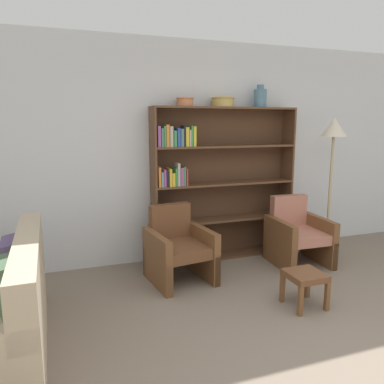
{
  "coord_description": "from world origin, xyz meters",
  "views": [
    {
      "loc": [
        -1.92,
        -1.73,
        1.75
      ],
      "look_at": [
        -0.49,
        2.33,
        0.95
      ],
      "focal_mm": 35.0,
      "sensor_mm": 36.0,
      "label": 1
    }
  ],
  "objects_px": {
    "bowl_slate": "(185,101)",
    "armchair_cushioned": "(297,234)",
    "bookshelf": "(210,187)",
    "floor_lamp": "(333,140)",
    "armchair_leather": "(178,248)",
    "footstool": "(305,279)",
    "vase_tall": "(260,98)",
    "bowl_olive": "(223,101)"
  },
  "relations": [
    {
      "from": "bowl_slate",
      "to": "armchair_cushioned",
      "type": "xyz_separation_m",
      "value": [
        1.31,
        -0.52,
        -1.63
      ]
    },
    {
      "from": "bookshelf",
      "to": "armchair_cushioned",
      "type": "xyz_separation_m",
      "value": [
        0.96,
        -0.54,
        -0.58
      ]
    },
    {
      "from": "bowl_slate",
      "to": "armchair_cushioned",
      "type": "distance_m",
      "value": 2.16
    },
    {
      "from": "armchair_cushioned",
      "to": "floor_lamp",
      "type": "bearing_deg",
      "value": -160.72
    },
    {
      "from": "bookshelf",
      "to": "armchair_leather",
      "type": "xyz_separation_m",
      "value": [
        -0.6,
        -0.54,
        -0.58
      ]
    },
    {
      "from": "bowl_slate",
      "to": "footstool",
      "type": "relative_size",
      "value": 0.63
    },
    {
      "from": "vase_tall",
      "to": "armchair_leather",
      "type": "height_order",
      "value": "vase_tall"
    },
    {
      "from": "armchair_cushioned",
      "to": "floor_lamp",
      "type": "distance_m",
      "value": 1.33
    },
    {
      "from": "bowl_slate",
      "to": "vase_tall",
      "type": "distance_m",
      "value": 1.02
    },
    {
      "from": "bowl_olive",
      "to": "vase_tall",
      "type": "distance_m",
      "value": 0.52
    },
    {
      "from": "armchair_leather",
      "to": "bowl_slate",
      "type": "bearing_deg",
      "value": -123.94
    },
    {
      "from": "footstool",
      "to": "armchair_cushioned",
      "type": "bearing_deg",
      "value": 58.79
    },
    {
      "from": "vase_tall",
      "to": "bowl_slate",
      "type": "bearing_deg",
      "value": 180.0
    },
    {
      "from": "bowl_olive",
      "to": "armchair_cushioned",
      "type": "height_order",
      "value": "bowl_olive"
    },
    {
      "from": "bookshelf",
      "to": "floor_lamp",
      "type": "xyz_separation_m",
      "value": [
        1.58,
        -0.35,
        0.59
      ]
    },
    {
      "from": "armchair_leather",
      "to": "armchair_cushioned",
      "type": "xyz_separation_m",
      "value": [
        1.57,
        0.0,
        0.0
      ]
    },
    {
      "from": "bowl_olive",
      "to": "floor_lamp",
      "type": "bearing_deg",
      "value": -13.08
    },
    {
      "from": "bowl_olive",
      "to": "floor_lamp",
      "type": "distance_m",
      "value": 1.54
    },
    {
      "from": "bookshelf",
      "to": "vase_tall",
      "type": "bearing_deg",
      "value": -1.67
    },
    {
      "from": "bookshelf",
      "to": "bowl_olive",
      "type": "height_order",
      "value": "bowl_olive"
    },
    {
      "from": "bowl_slate",
      "to": "floor_lamp",
      "type": "distance_m",
      "value": 2.01
    },
    {
      "from": "bowl_olive",
      "to": "armchair_cushioned",
      "type": "relative_size",
      "value": 0.36
    },
    {
      "from": "bowl_slate",
      "to": "footstool",
      "type": "xyz_separation_m",
      "value": [
        0.7,
        -1.53,
        -1.72
      ]
    },
    {
      "from": "armchair_cushioned",
      "to": "footstool",
      "type": "xyz_separation_m",
      "value": [
        -0.61,
        -1.01,
        -0.09
      ]
    },
    {
      "from": "armchair_leather",
      "to": "footstool",
      "type": "bearing_deg",
      "value": 125.57
    },
    {
      "from": "vase_tall",
      "to": "footstool",
      "type": "distance_m",
      "value": 2.37
    },
    {
      "from": "vase_tall",
      "to": "armchair_leather",
      "type": "distance_m",
      "value": 2.18
    },
    {
      "from": "armchair_leather",
      "to": "footstool",
      "type": "height_order",
      "value": "armchair_leather"
    },
    {
      "from": "bookshelf",
      "to": "armchair_leather",
      "type": "height_order",
      "value": "bookshelf"
    },
    {
      "from": "bowl_olive",
      "to": "armchair_cushioned",
      "type": "distance_m",
      "value": 1.9
    },
    {
      "from": "floor_lamp",
      "to": "bookshelf",
      "type": "bearing_deg",
      "value": 167.44
    },
    {
      "from": "vase_tall",
      "to": "floor_lamp",
      "type": "relative_size",
      "value": 0.16
    },
    {
      "from": "armchair_cushioned",
      "to": "bowl_olive",
      "type": "bearing_deg",
      "value": -30.29
    },
    {
      "from": "bowl_slate",
      "to": "footstool",
      "type": "bearing_deg",
      "value": -65.55
    },
    {
      "from": "bowl_slate",
      "to": "armchair_leather",
      "type": "distance_m",
      "value": 1.73
    },
    {
      "from": "armchair_cushioned",
      "to": "armchair_leather",
      "type": "bearing_deg",
      "value": 2.26
    },
    {
      "from": "bookshelf",
      "to": "footstool",
      "type": "distance_m",
      "value": 1.72
    },
    {
      "from": "bookshelf",
      "to": "footstool",
      "type": "bearing_deg",
      "value": -77.28
    },
    {
      "from": "bowl_slate",
      "to": "bowl_olive",
      "type": "bearing_deg",
      "value": 0.0
    },
    {
      "from": "bowl_olive",
      "to": "armchair_leather",
      "type": "relative_size",
      "value": 0.36
    },
    {
      "from": "bowl_olive",
      "to": "bookshelf",
      "type": "bearing_deg",
      "value": 172.53
    },
    {
      "from": "bookshelf",
      "to": "bowl_olive",
      "type": "relative_size",
      "value": 6.58
    }
  ]
}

